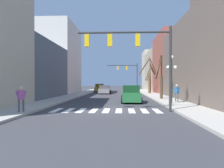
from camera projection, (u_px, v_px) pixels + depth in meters
The scene contains 17 objects.
ground_plane at pixel (106, 110), 15.78m from camera, with size 240.00×240.00×0.00m, color #38383D.
sidewalk_left at pixel (25, 109), 16.05m from camera, with size 2.75×90.00×0.15m.
sidewalk_right at pixel (191, 110), 15.51m from camera, with size 2.75×90.00×0.15m.
building_row_left at pixel (34, 56), 28.61m from camera, with size 6.00×36.05×12.53m.
building_row_right at pixel (173, 66), 39.60m from camera, with size 6.00×59.27×11.12m.
crosswalk_stripes at pixel (106, 111), 15.53m from camera, with size 7.65×2.60×0.01m.
traffic_signal_near at pixel (135, 49), 15.02m from camera, with size 6.46×0.28×5.86m.
traffic_signal_far at pixel (128, 71), 47.11m from camera, with size 6.52×0.28×6.13m.
street_lamp_right_corner at pixel (172, 69), 19.33m from camera, with size 0.95×0.36×4.27m.
car_parked_right_far at pixel (131, 94), 21.94m from camera, with size 1.99×4.42×1.73m.
car_parked_right_mid at pixel (100, 88), 46.10m from camera, with size 2.04×4.41×1.75m.
car_parked_right_near at pixel (105, 90), 38.67m from camera, with size 2.15×4.25×1.53m.
pedestrian_crossing_street at pixel (21, 97), 13.75m from camera, with size 0.56×0.55×1.63m.
pedestrian_waiting_at_curb at pixel (177, 91), 21.06m from camera, with size 0.46×0.65×1.66m.
street_tree_right_near at pixel (161, 78), 25.31m from camera, with size 1.13×2.35×5.07m.
street_tree_left_far at pixel (150, 81), 41.12m from camera, with size 2.55×2.13×4.76m.
street_tree_left_mid at pixel (149, 76), 38.09m from camera, with size 3.33×2.36×6.34m.
Camera 1 is at (1.10, -15.73, 1.99)m, focal length 35.00 mm.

